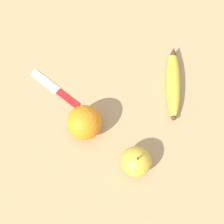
# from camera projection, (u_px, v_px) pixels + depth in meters

# --- Properties ---
(ground_plane) EXTENTS (3.00, 3.00, 0.00)m
(ground_plane) POSITION_uv_depth(u_px,v_px,m) (122.00, 76.00, 0.73)
(ground_plane) COLOR tan
(banana) EXTENTS (0.22, 0.05, 0.04)m
(banana) POSITION_uv_depth(u_px,v_px,m) (173.00, 83.00, 0.71)
(banana) COLOR gold
(banana) RESTS_ON ground_plane
(orange) EXTENTS (0.09, 0.09, 0.09)m
(orange) POSITION_uv_depth(u_px,v_px,m) (85.00, 122.00, 0.64)
(orange) COLOR orange
(orange) RESTS_ON ground_plane
(apple) EXTENTS (0.07, 0.07, 0.08)m
(apple) POSITION_uv_depth(u_px,v_px,m) (136.00, 162.00, 0.62)
(apple) COLOR gold
(apple) RESTS_ON ground_plane
(paring_knife) EXTENTS (0.10, 0.16, 0.01)m
(paring_knife) POSITION_uv_depth(u_px,v_px,m) (57.00, 90.00, 0.71)
(paring_knife) COLOR silver
(paring_knife) RESTS_ON ground_plane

